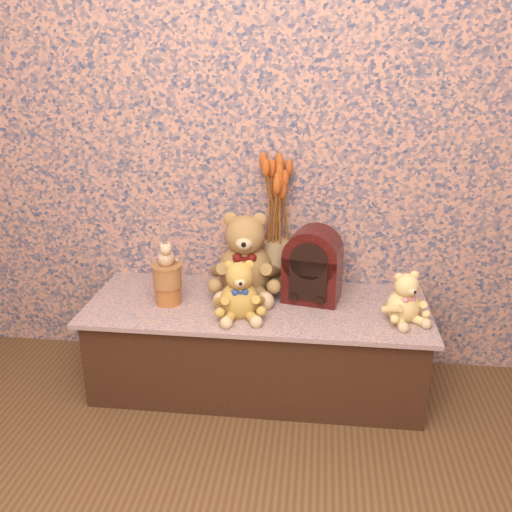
{
  "coord_description": "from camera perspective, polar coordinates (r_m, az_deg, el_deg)",
  "views": [
    {
      "loc": [
        0.25,
        -0.96,
        1.45
      ],
      "look_at": [
        0.0,
        1.17,
        0.65
      ],
      "focal_mm": 38.86,
      "sensor_mm": 36.0,
      "label": 1
    }
  ],
  "objects": [
    {
      "name": "display_shelf",
      "position": [
        2.52,
        0.14,
        -9.11
      ],
      "size": [
        1.48,
        0.59,
        0.41
      ],
      "primitive_type": "cube",
      "color": "#3B477A",
      "rests_on": "ground"
    },
    {
      "name": "teddy_large",
      "position": [
        2.47,
        -1.09,
        0.62
      ],
      "size": [
        0.35,
        0.41,
        0.41
      ],
      "primitive_type": null,
      "rotation": [
        0.0,
        0.0,
        0.08
      ],
      "color": "#A37C3F",
      "rests_on": "display_shelf"
    },
    {
      "name": "teddy_medium",
      "position": [
        2.27,
        -1.71,
        -3.11
      ],
      "size": [
        0.26,
        0.29,
        0.26
      ],
      "primitive_type": null,
      "rotation": [
        0.0,
        0.0,
        0.2
      ],
      "color": "#B48332",
      "rests_on": "display_shelf"
    },
    {
      "name": "teddy_small",
      "position": [
        2.32,
        15.01,
        -3.82
      ],
      "size": [
        0.25,
        0.27,
        0.23
      ],
      "primitive_type": null,
      "rotation": [
        0.0,
        0.0,
        0.43
      ],
      "color": "#E3C66B",
      "rests_on": "display_shelf"
    },
    {
      "name": "cathedral_radio",
      "position": [
        2.42,
        5.86,
        -0.85
      ],
      "size": [
        0.27,
        0.21,
        0.33
      ],
      "primitive_type": null,
      "rotation": [
        0.0,
        0.0,
        -0.19
      ],
      "color": "#370A0A",
      "rests_on": "display_shelf"
    },
    {
      "name": "ceramic_vase",
      "position": [
        2.57,
        2.08,
        -0.79
      ],
      "size": [
        0.16,
        0.16,
        0.22
      ],
      "primitive_type": "cylinder",
      "rotation": [
        0.0,
        0.0,
        0.25
      ],
      "color": "tan",
      "rests_on": "display_shelf"
    },
    {
      "name": "dried_stalks",
      "position": [
        2.47,
        2.17,
        5.84
      ],
      "size": [
        0.25,
        0.25,
        0.39
      ],
      "primitive_type": null,
      "rotation": [
        0.0,
        0.0,
        0.29
      ],
      "color": "#BF531E",
      "rests_on": "ceramic_vase"
    },
    {
      "name": "biscuit_tin_lower",
      "position": [
        2.45,
        -9.02,
        -3.92
      ],
      "size": [
        0.12,
        0.12,
        0.08
      ],
      "primitive_type": "cylinder",
      "rotation": [
        0.0,
        0.0,
        -0.08
      ],
      "color": "gold",
      "rests_on": "display_shelf"
    },
    {
      "name": "biscuit_tin_upper",
      "position": [
        2.41,
        -9.14,
        -1.99
      ],
      "size": [
        0.13,
        0.13,
        0.1
      ],
      "primitive_type": "cylinder",
      "rotation": [
        0.0,
        0.0,
        -0.06
      ],
      "color": "tan",
      "rests_on": "biscuit_tin_lower"
    },
    {
      "name": "cat_figurine",
      "position": [
        2.38,
        -9.28,
        0.4
      ],
      "size": [
        0.11,
        0.12,
        0.12
      ],
      "primitive_type": null,
      "rotation": [
        0.0,
        0.0,
        0.32
      ],
      "color": "silver",
      "rests_on": "biscuit_tin_upper"
    }
  ]
}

